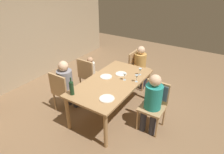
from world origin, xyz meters
The scene contains 18 objects.
ground_plane centered at (0.00, 0.00, 0.00)m, with size 10.00×10.00×0.00m, color #846647.
rear_room_partition centered at (0.00, 2.70, 1.35)m, with size 6.40×0.12×2.70m, color tan.
dining_table centered at (0.00, 0.00, 0.68)m, with size 1.86×0.99×0.76m.
chair_right_end centered at (1.31, 0.09, 0.53)m, with size 0.44×0.44×0.92m.
chair_far_left centered at (-0.51, 0.88, 0.53)m, with size 0.44×0.44×0.92m.
chair_near centered at (0.12, -0.88, 0.59)m, with size 0.46×0.44×0.92m.
chair_far_right centered at (0.33, 0.88, 0.53)m, with size 0.44×0.44×0.92m.
person_woman_host centered at (1.31, -0.03, 0.64)m, with size 0.29×0.34×1.10m.
person_man_bearded centered at (-0.39, 0.88, 0.66)m, with size 0.36×0.31×1.14m.
person_man_guest centered at (-0.03, -0.88, 0.66)m, with size 0.36×0.31×1.15m.
person_child_small centered at (0.44, 0.88, 0.56)m, with size 0.25×0.22×0.94m.
wine_bottle_tall_green centered at (-0.77, 0.34, 0.90)m, with size 0.08×0.08×0.33m.
wine_glass_near_left centered at (0.25, -0.41, 0.86)m, with size 0.07×0.07×0.15m.
wine_glass_centre centered at (0.56, -0.34, 0.86)m, with size 0.07×0.07×0.15m.
wine_glass_near_right centered at (0.19, -0.18, 0.86)m, with size 0.07×0.07×0.15m.
dinner_plate_host centered at (-0.56, -0.25, 0.76)m, with size 0.26×0.26×0.01m, color white.
dinner_plate_guest_left centered at (0.09, 0.21, 0.76)m, with size 0.24×0.24×0.01m, color white.
dinner_plate_guest_right centered at (0.37, 0.01, 0.76)m, with size 0.24×0.24×0.01m, color white.
Camera 1 is at (-2.82, -1.80, 2.65)m, focal length 31.10 mm.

